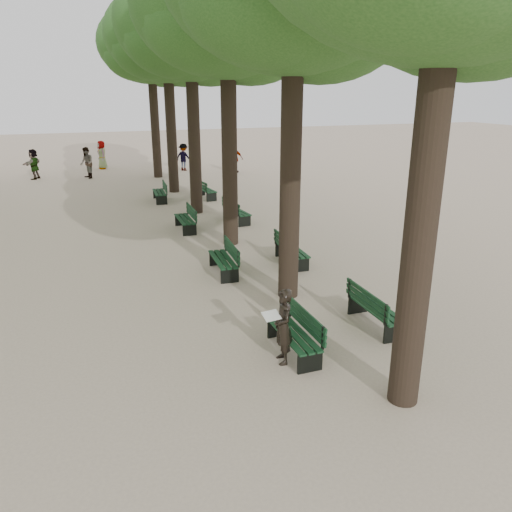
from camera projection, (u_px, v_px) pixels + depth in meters
name	position (u px, v px, depth m)	size (l,w,h in m)	color
ground	(280.00, 360.00, 10.07)	(120.00, 120.00, 0.00)	#C0AB92
tree_central_2	(227.00, 4.00, 15.25)	(6.00, 6.00, 9.95)	#33261C
tree_central_3	(190.00, 24.00, 19.70)	(6.00, 6.00, 9.95)	#33261C
tree_central_4	(166.00, 36.00, 24.14)	(6.00, 6.00, 9.95)	#33261C
tree_central_5	(150.00, 44.00, 28.59)	(6.00, 6.00, 9.95)	#33261C
bench_left_0	(293.00, 341.00, 10.25)	(0.57, 1.80, 0.92)	black
bench_left_1	(223.00, 265.00, 14.69)	(0.68, 1.83, 0.92)	black
bench_left_2	(185.00, 224.00, 19.22)	(0.61, 1.81, 0.92)	black
bench_left_3	(160.00, 196.00, 24.21)	(0.70, 1.84, 0.92)	black
bench_right_0	(375.00, 316.00, 11.40)	(0.62, 1.82, 0.92)	black
bench_right_1	(292.00, 255.00, 15.56)	(0.67, 1.83, 0.92)	black
bench_right_2	(237.00, 216.00, 20.44)	(0.74, 1.85, 0.92)	black
bench_right_3	(206.00, 193.00, 24.84)	(0.76, 1.85, 0.92)	black
man_with_map	(283.00, 326.00, 9.77)	(0.62, 0.65, 1.55)	black
pedestrian_d	(102.00, 155.00, 33.89)	(0.93, 0.38, 1.89)	#262628
pedestrian_e	(34.00, 164.00, 30.05)	(1.67, 0.36, 1.80)	#262628
pedestrian_a	(87.00, 163.00, 30.25)	(0.91, 0.38, 1.88)	#262628
pedestrian_b	(184.00, 157.00, 33.26)	(1.14, 0.35, 1.77)	#262628
pedestrian_c	(235.00, 159.00, 32.36)	(1.07, 0.36, 1.82)	#262628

